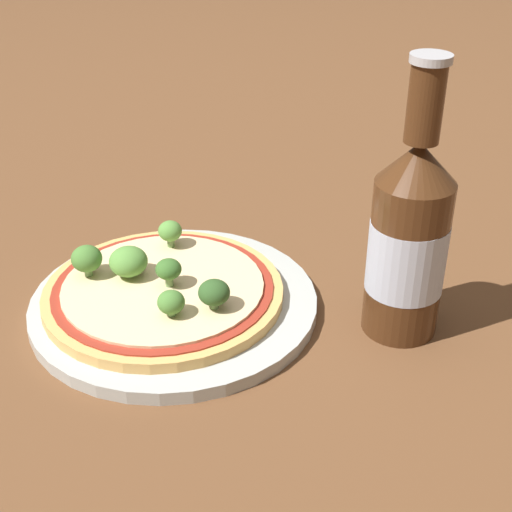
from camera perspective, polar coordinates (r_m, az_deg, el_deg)
The scene contains 10 objects.
ground_plane at distance 0.65m, azimuth -5.14°, elevation -3.72°, with size 3.00×3.00×0.00m, color brown.
plate at distance 0.64m, azimuth -6.74°, elevation -3.58°, with size 0.25×0.25×0.01m.
pizza at distance 0.63m, azimuth -7.41°, elevation -2.79°, with size 0.21×0.21×0.01m.
broccoli_floret_0 at distance 0.68m, azimuth -6.89°, elevation 1.96°, with size 0.02×0.02×0.03m.
broccoli_floret_1 at distance 0.64m, azimuth -10.17°, elevation -0.44°, with size 0.03×0.03×0.03m.
broccoli_floret_2 at distance 0.58m, azimuth -6.81°, elevation -3.71°, with size 0.02×0.02×0.02m.
broccoli_floret_3 at distance 0.59m, azimuth -3.37°, elevation -2.95°, with size 0.03×0.03×0.03m.
broccoli_floret_4 at distance 0.62m, azimuth -6.93°, elevation -1.18°, with size 0.02×0.02×0.03m.
broccoli_floret_5 at distance 0.65m, azimuth -13.39°, elevation -0.23°, with size 0.03×0.03×0.03m.
beer_bottle at distance 0.58m, azimuth 12.12°, elevation 1.38°, with size 0.06×0.06×0.23m.
Camera 1 is at (0.47, -0.26, 0.36)m, focal length 50.00 mm.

